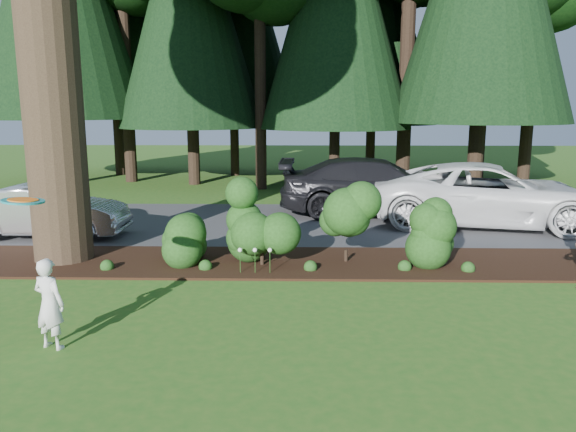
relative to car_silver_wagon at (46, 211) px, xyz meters
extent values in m
plane|color=#265C1A|center=(5.92, -5.52, -0.70)|extent=(80.00, 80.00, 0.00)
cube|color=black|center=(5.92, -2.27, -0.67)|extent=(16.00, 2.50, 0.05)
cube|color=#38383A|center=(5.92, 1.98, -0.68)|extent=(22.00, 6.00, 0.03)
sphere|color=#1A3E13|center=(3.92, -2.32, -0.04)|extent=(1.08, 1.08, 1.08)
cylinder|color=black|center=(3.92, -2.32, -0.55)|extent=(0.08, 0.08, 0.30)
sphere|color=#1A3E13|center=(5.72, -2.52, 0.24)|extent=(1.35, 1.35, 1.35)
cylinder|color=black|center=(5.72, -2.52, -0.55)|extent=(0.08, 0.08, 0.30)
sphere|color=#1A3E13|center=(7.52, -2.22, 0.13)|extent=(1.26, 1.26, 1.26)
cylinder|color=black|center=(7.52, -2.22, -0.55)|extent=(0.08, 0.08, 0.30)
sphere|color=#1A3E13|center=(9.32, -2.42, 0.02)|extent=(1.17, 1.17, 1.17)
cylinder|color=black|center=(9.32, -2.42, -0.55)|extent=(0.08, 0.08, 0.30)
cylinder|color=#1A3E13|center=(5.32, -3.12, -0.45)|extent=(0.01, 0.01, 0.50)
sphere|color=white|center=(5.32, -3.12, -0.18)|extent=(0.09, 0.09, 0.09)
cylinder|color=#1A3E13|center=(5.62, -3.12, -0.45)|extent=(0.01, 0.01, 0.50)
sphere|color=white|center=(5.62, -3.12, -0.18)|extent=(0.09, 0.09, 0.09)
cylinder|color=#1A3E13|center=(5.92, -3.12, -0.45)|extent=(0.01, 0.01, 0.50)
sphere|color=white|center=(5.92, -3.12, -0.18)|extent=(0.09, 0.09, 0.09)
cylinder|color=black|center=(-3.58, 8.48, 4.20)|extent=(0.50, 0.50, 9.80)
cylinder|color=black|center=(-1.08, 8.98, 3.85)|extent=(0.50, 0.50, 9.10)
cylinder|color=black|center=(1.92, 9.48, 4.55)|extent=(0.50, 0.50, 10.50)
cylinder|color=black|center=(4.92, 7.98, 3.68)|extent=(0.50, 0.50, 8.75)
cylinder|color=black|center=(7.92, 8.98, 4.90)|extent=(0.50, 0.50, 11.20)
cylinder|color=black|center=(10.92, 9.98, 4.03)|extent=(0.50, 0.50, 9.45)
cylinder|color=black|center=(13.42, 8.48, 4.73)|extent=(0.50, 0.50, 10.85)
cylinder|color=black|center=(15.92, 10.48, 4.20)|extent=(0.50, 0.50, 9.80)
cylinder|color=black|center=(-2.08, 12.98, 4.90)|extent=(0.50, 0.50, 11.20)
cylinder|color=black|center=(3.42, 12.48, 4.55)|extent=(0.50, 0.50, 10.50)
cylinder|color=black|center=(9.42, 13.48, 5.25)|extent=(0.50, 0.50, 11.90)
cylinder|color=black|center=(14.42, 12.98, 4.38)|extent=(0.50, 0.50, 10.15)
cone|color=black|center=(14.42, 12.98, 7.28)|extent=(6.38, 6.38, 10.88)
imported|color=silver|center=(0.00, 0.00, 0.00)|extent=(4.07, 1.43, 1.34)
imported|color=white|center=(11.80, 1.67, 0.21)|extent=(6.76, 4.09, 1.75)
imported|color=black|center=(8.89, 3.23, 0.20)|extent=(6.06, 2.59, 1.74)
imported|color=silver|center=(3.03, -6.64, -0.05)|extent=(0.55, 0.46, 1.31)
cylinder|color=teal|center=(2.78, -6.62, 1.40)|extent=(0.55, 0.55, 0.08)
cylinder|color=orange|center=(2.78, -6.62, 1.42)|extent=(0.39, 0.39, 0.05)
camera|label=1|loc=(6.52, -13.99, 2.67)|focal=35.00mm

